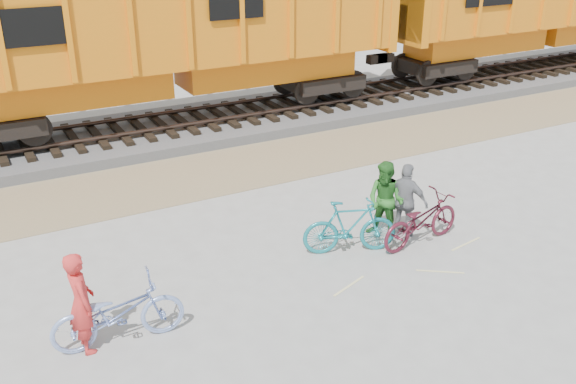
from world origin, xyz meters
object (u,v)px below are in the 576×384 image
Objects in this scene: hopper_car_right at (539,1)px; person_woman at (406,201)px; bicycle_blue at (118,313)px; person_solo at (81,302)px; bicycle_teal at (350,227)px; bicycle_maroon at (421,220)px; person_man at (386,201)px; hopper_car_center at (171,34)px.

hopper_car_right is 8.63× the size of person_woman.
bicycle_blue is 6.22m from person_woman.
bicycle_teal is at bearing -86.33° from person_solo.
bicycle_teal is 1.52m from bicycle_maroon.
hopper_car_right reaches higher than bicycle_teal.
person_woman is at bearing 37.37° from person_man.
bicycle_teal is (4.79, 0.73, 0.02)m from bicycle_blue.
bicycle_blue is 4.85m from bicycle_teal.
person_solo is at bearing -117.10° from hopper_car_center.
hopper_car_right is 8.31× the size of person_solo.
hopper_car_right is at bearing 95.86° from person_man.
person_man is at bearing -75.41° from bicycle_blue.
person_man reaches higher than bicycle_teal.
person_solo is at bearing 66.39° from person_woman.
person_solo is (-5.29, -0.63, 0.28)m from bicycle_teal.
bicycle_teal is 0.94× the size of bicycle_maroon.
person_woman is at bearing -77.79° from hopper_car_center.
hopper_car_center reaches higher than person_man.
person_woman is (6.17, 0.74, 0.27)m from bicycle_blue.
bicycle_maroon is 1.23× the size of person_woman.
bicycle_maroon is at bearing -84.38° from bicycle_teal.
bicycle_blue is at bearing -107.34° from person_man.
bicycle_teal is at bearing -86.66° from hopper_car_center.
bicycle_maroon is 1.19× the size of person_solo.
hopper_car_center is 6.76× the size of bicycle_blue.
bicycle_blue is 1.28× the size of person_woman.
person_woman is at bearing -146.42° from hopper_car_right.
hopper_car_center is 10.66m from bicycle_blue.
hopper_car_center is at bearing -30.18° from person_solo.
person_man reaches higher than person_woman.
bicycle_teal is 1.13× the size of person_man.
bicycle_maroon is at bearing -77.71° from hopper_car_center.
hopper_car_center is 9.07m from bicycle_teal.
person_man reaches higher than bicycle_blue.
bicycle_maroon is (1.47, -0.38, -0.04)m from bicycle_teal.
bicycle_blue is 5.87m from person_man.
hopper_car_right is at bearing -58.39° from bicycle_blue.
hopper_car_center reaches higher than bicycle_teal.
bicycle_maroon is 1.20× the size of person_man.
bicycle_teal is 1.40m from person_woman.
bicycle_teal is (0.51, -8.72, -2.44)m from hopper_car_center.
bicycle_teal is at bearing -105.11° from person_man.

